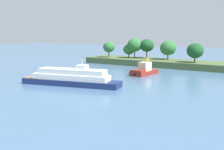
# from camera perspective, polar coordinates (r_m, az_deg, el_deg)

# --- Properties ---
(treeline_island) EXTENTS (62.49, 13.63, 10.19)m
(treeline_island) POSITION_cam_1_polar(r_m,az_deg,el_deg) (106.64, 9.65, 3.51)
(treeline_island) COLOR #4C6038
(treeline_island) RESTS_ON ground
(tugboat) EXTENTS (5.28, 10.59, 4.99)m
(tugboat) POSITION_cam_1_polar(r_m,az_deg,el_deg) (83.75, 6.63, 0.93)
(tugboat) COLOR maroon
(tugboat) RESTS_ON ground
(white_riverboat) EXTENTS (25.38, 10.46, 6.49)m
(white_riverboat) POSITION_cam_1_polar(r_m,az_deg,el_deg) (67.74, -8.49, -0.64)
(white_riverboat) COLOR navy
(white_riverboat) RESTS_ON ground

